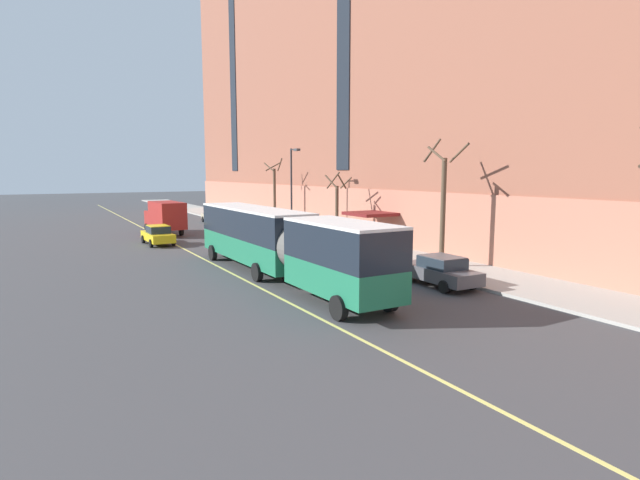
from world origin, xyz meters
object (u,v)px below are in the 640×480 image
parked_car_white_1 (347,249)px  box_truck (165,216)px  city_bus (279,240)px  parked_car_darkgray_2 (439,271)px  street_tree_far_uptown (337,207)px  parked_car_champagne_3 (214,216)px  street_tree_mid_block (443,203)px  street_tree_far_downtown (275,194)px  street_lamp (292,184)px  taxi_cab (158,235)px

parked_car_white_1 → box_truck: bearing=109.8°
city_bus → box_truck: size_ratio=2.68×
parked_car_darkgray_2 → street_tree_far_uptown: size_ratio=0.83×
parked_car_champagne_3 → street_tree_far_uptown: 22.14m
box_truck → street_tree_mid_block: street_tree_mid_block is taller
parked_car_white_1 → street_tree_far_uptown: street_tree_far_uptown is taller
street_tree_far_downtown → street_lamp: (-1.64, -7.38, 1.16)m
parked_car_champagne_3 → taxi_cab: size_ratio=0.93×
parked_car_white_1 → street_lamp: 12.46m
parked_car_white_1 → parked_car_darkgray_2: size_ratio=0.90×
city_bus → street_lamp: size_ratio=2.47×
box_truck → street_lamp: (9.04, -8.29, 3.02)m
street_tree_far_uptown → street_lamp: size_ratio=0.74×
street_tree_far_downtown → taxi_cab: bearing=-157.2°
parked_car_white_1 → taxi_cab: (-9.16, 13.70, 0.00)m
parked_car_darkgray_2 → street_lamp: street_lamp is taller
box_truck → street_lamp: bearing=-42.5°
parked_car_champagne_3 → taxi_cab: bearing=-121.9°
box_truck → street_tree_mid_block: bearing=-66.8°
parked_car_white_1 → street_lamp: bearing=80.9°
parked_car_white_1 → street_tree_far_uptown: 8.13m
street_tree_far_downtown → street_lamp: bearing=-102.6°
parked_car_white_1 → taxi_cab: bearing=123.8°
street_tree_far_downtown → parked_car_darkgray_2: bearing=-97.0°
street_lamp → taxi_cab: bearing=169.5°
city_bus → parked_car_white_1: (6.28, 3.03, -1.34)m
box_truck → street_tree_far_uptown: (10.70, -12.98, 1.27)m
city_bus → parked_car_champagne_3: (6.50, 31.78, -1.34)m
street_lamp → parked_car_champagne_3: bearing=95.5°
parked_car_darkgray_2 → street_tree_far_uptown: street_tree_far_uptown is taller
parked_car_white_1 → box_truck: box_truck is taller
street_tree_far_uptown → box_truck: bearing=129.5°
street_lamp → street_tree_far_downtown: bearing=77.4°
parked_car_white_1 → street_tree_mid_block: 6.89m
parked_car_darkgray_2 → street_lamp: size_ratio=0.62×
street_tree_far_uptown → parked_car_champagne_3: bearing=98.7°
street_tree_far_uptown → street_lamp: (-1.66, 4.69, 1.75)m
parked_car_white_1 → box_truck: size_ratio=0.60×
taxi_cab → parked_car_champagne_3: bearing=58.1°
parked_car_champagne_3 → box_truck: box_truck is taller
taxi_cab → street_tree_mid_block: 22.84m
parked_car_champagne_3 → city_bus: bearing=-101.6°
parked_car_white_1 → street_lamp: (1.88, 11.66, 3.98)m
street_tree_mid_block → city_bus: bearing=168.5°
city_bus → parked_car_white_1: bearing=25.7°
taxi_cab → street_tree_far_uptown: bearing=-27.9°
city_bus → parked_car_champagne_3: size_ratio=4.40×
parked_car_champagne_3 → taxi_cab: same height
parked_car_darkgray_2 → parked_car_champagne_3: size_ratio=1.10×
street_tree_mid_block → street_lamp: street_lamp is taller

